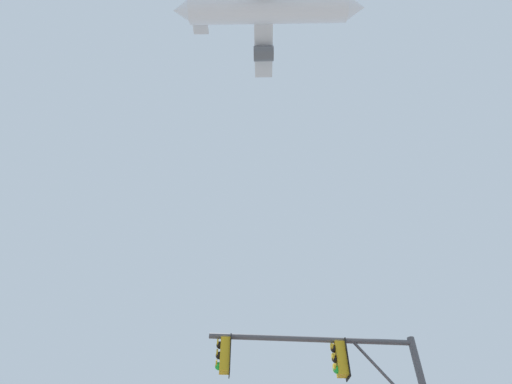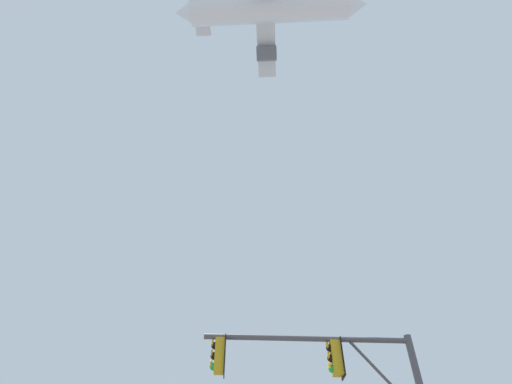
% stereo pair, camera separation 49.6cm
% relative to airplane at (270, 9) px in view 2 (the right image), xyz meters
% --- Properties ---
extents(airplane, '(23.46, 18.12, 6.39)m').
position_rel_airplane_xyz_m(airplane, '(0.00, 0.00, 0.00)').
color(airplane, white).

